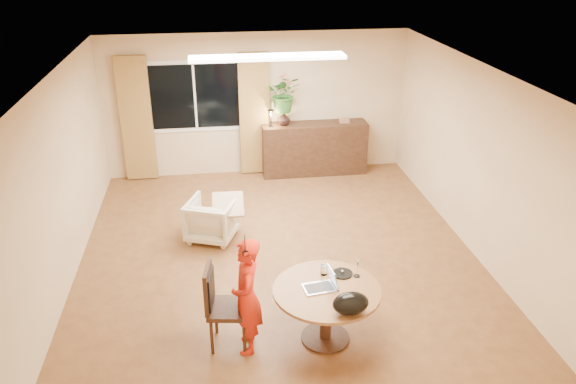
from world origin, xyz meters
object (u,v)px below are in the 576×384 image
object	(u,v)px
dining_chair	(229,306)
armchair	(212,219)
dining_table	(326,300)
sideboard	(314,148)
child	(247,296)

from	to	relation	value
dining_chair	armchair	xyz separation A→B (m)	(-0.15, 2.41, -0.18)
dining_table	dining_chair	distance (m)	1.06
dining_chair	sideboard	xyz separation A→B (m)	(1.80, 4.69, -0.01)
child	armchair	bearing A→B (deg)	-169.58
dining_table	sideboard	size ratio (longest dim) A/B	0.61
sideboard	dining_table	bearing A→B (deg)	-98.90
dining_chair	child	xyz separation A→B (m)	(0.19, -0.09, 0.17)
dining_chair	sideboard	distance (m)	5.03
dining_table	child	world-z (taller)	child
armchair	dining_chair	bearing A→B (deg)	114.83
armchair	sideboard	distance (m)	3.00
child	dining_table	bearing A→B (deg)	93.88
child	armchair	xyz separation A→B (m)	(-0.34, 2.51, -0.36)
dining_table	dining_chair	size ratio (longest dim) A/B	1.19
armchair	sideboard	world-z (taller)	sideboard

